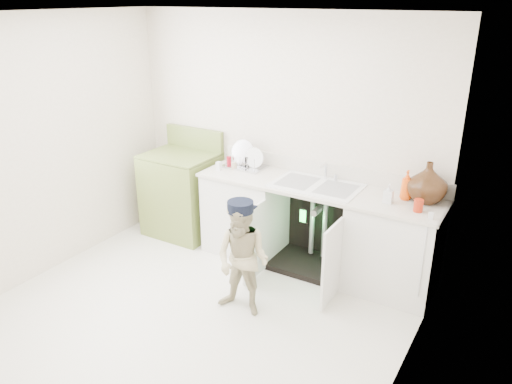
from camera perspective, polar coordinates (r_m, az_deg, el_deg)
ground at (r=4.61m, az=-6.41°, el=-13.18°), size 3.50×3.50×0.00m
room_shell at (r=4.04m, az=-7.15°, el=1.55°), size 6.00×5.50×1.26m
counter_run at (r=5.02m, az=7.21°, el=-3.78°), size 2.44×1.02×1.27m
avocado_stove at (r=5.82m, az=-8.44°, el=-0.07°), size 0.77×0.65×1.20m
repair_worker at (r=4.30m, az=-1.53°, el=-7.63°), size 0.53×0.89×1.04m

